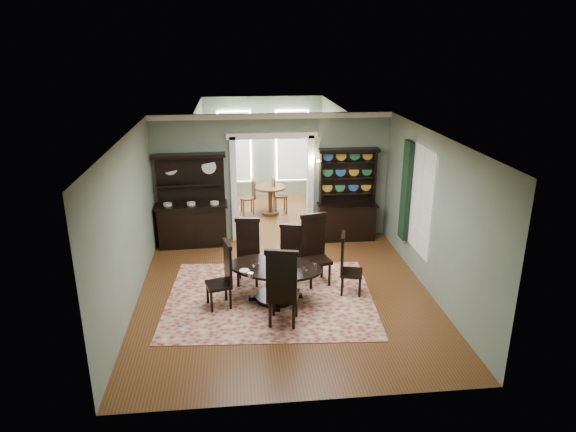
% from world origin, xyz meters
% --- Properties ---
extents(room, '(5.51, 6.01, 3.01)m').
position_xyz_m(room, '(0.00, 0.04, 1.58)').
color(room, brown).
rests_on(room, ground).
extents(parlor, '(3.51, 3.50, 3.01)m').
position_xyz_m(parlor, '(0.00, 5.53, 1.52)').
color(parlor, brown).
rests_on(parlor, ground).
extents(doorway_trim, '(2.08, 0.25, 2.57)m').
position_xyz_m(doorway_trim, '(0.00, 3.00, 1.62)').
color(doorway_trim, white).
rests_on(doorway_trim, floor).
extents(right_window, '(0.15, 1.47, 2.12)m').
position_xyz_m(right_window, '(2.69, 0.93, 1.60)').
color(right_window, white).
rests_on(right_window, wall_right).
extents(wall_sconce, '(0.27, 0.21, 0.21)m').
position_xyz_m(wall_sconce, '(0.95, 2.85, 1.89)').
color(wall_sconce, gold).
rests_on(wall_sconce, back_wall_right).
extents(rug, '(4.01, 3.35, 0.01)m').
position_xyz_m(rug, '(-0.29, -0.07, 0.01)').
color(rug, maroon).
rests_on(rug, floor).
extents(dining_table, '(2.03, 2.03, 0.68)m').
position_xyz_m(dining_table, '(-0.19, -0.14, 0.47)').
color(dining_table, black).
rests_on(dining_table, rug).
extents(centerpiece, '(1.42, 0.91, 0.23)m').
position_xyz_m(centerpiece, '(-0.10, -0.14, 0.74)').
color(centerpiece, white).
rests_on(centerpiece, dining_table).
extents(chair_far_left, '(0.52, 0.50, 1.30)m').
position_xyz_m(chair_far_left, '(-0.66, 0.71, 0.68)').
color(chair_far_left, black).
rests_on(chair_far_left, rug).
extents(chair_far_mid, '(0.51, 0.50, 1.15)m').
position_xyz_m(chair_far_mid, '(0.16, 0.66, 0.60)').
color(chair_far_mid, black).
rests_on(chair_far_mid, rug).
extents(chair_far_right, '(0.61, 0.59, 1.39)m').
position_xyz_m(chair_far_right, '(0.64, 0.56, 0.73)').
color(chair_far_right, black).
rests_on(chair_far_right, rug).
extents(chair_end_left, '(0.53, 0.55, 1.23)m').
position_xyz_m(chair_end_left, '(-1.13, -0.27, 0.65)').
color(chair_end_left, black).
rests_on(chair_end_left, rug).
extents(chair_end_right, '(0.51, 0.53, 1.19)m').
position_xyz_m(chair_end_right, '(1.16, -0.01, 0.63)').
color(chair_end_right, black).
rests_on(chair_end_right, rug).
extents(chair_near, '(0.63, 0.61, 1.43)m').
position_xyz_m(chair_near, '(-0.15, -1.08, 0.75)').
color(chair_near, black).
rests_on(chair_near, rug).
extents(sideboard, '(1.66, 0.65, 2.15)m').
position_xyz_m(sideboard, '(-1.88, 2.75, 0.75)').
color(sideboard, black).
rests_on(sideboard, floor).
extents(welsh_dresser, '(1.41, 0.52, 2.19)m').
position_xyz_m(welsh_dresser, '(1.76, 2.76, 0.79)').
color(welsh_dresser, black).
rests_on(welsh_dresser, floor).
extents(parlor_table, '(0.85, 0.85, 0.78)m').
position_xyz_m(parlor_table, '(0.06, 4.74, 0.51)').
color(parlor_table, '#553218').
rests_on(parlor_table, parlor_floor).
extents(parlor_chair_left, '(0.42, 0.41, 0.95)m').
position_xyz_m(parlor_chair_left, '(-0.48, 4.83, 0.51)').
color(parlor_chair_left, '#553218').
rests_on(parlor_chair_left, parlor_floor).
extents(parlor_chair_right, '(0.44, 0.43, 1.01)m').
position_xyz_m(parlor_chair_right, '(0.28, 4.87, 0.54)').
color(parlor_chair_right, '#553218').
rests_on(parlor_chair_right, parlor_floor).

